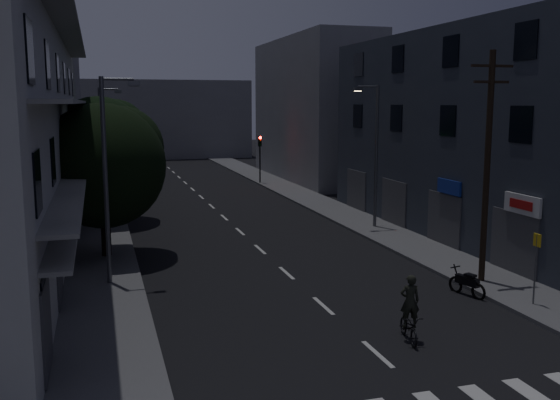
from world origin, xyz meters
TOP-DOWN VIEW (x-y plane):
  - ground at (0.00, 25.00)m, footprint 160.00×160.00m
  - sidewalk_left at (-7.50, 25.00)m, footprint 3.00×90.00m
  - sidewalk_right at (7.50, 25.00)m, footprint 3.00×90.00m
  - lane_markings at (0.00, 31.25)m, footprint 0.15×60.50m
  - building_right at (11.99, 14.00)m, footprint 6.19×28.00m
  - building_far_left at (-12.00, 48.00)m, footprint 6.00×20.00m
  - building_far_right at (12.00, 42.00)m, footprint 6.00×20.00m
  - building_far_end at (0.00, 70.00)m, footprint 24.00×8.00m
  - tree_near at (-7.23, 15.84)m, footprint 5.70×5.70m
  - tree_mid at (-7.32, 24.83)m, footprint 6.02×6.02m
  - tree_far at (-7.28, 35.69)m, footprint 5.29×5.29m
  - traffic_signal_far_right at (6.25, 39.59)m, footprint 0.28×0.37m
  - traffic_signal_far_left at (-6.36, 40.66)m, footprint 0.28×0.37m
  - street_lamp_left_near at (-7.13, 11.17)m, footprint 1.51×0.25m
  - street_lamp_right at (7.49, 18.62)m, footprint 1.51×0.25m
  - street_lamp_left_far at (-7.11, 29.55)m, footprint 1.51×0.25m
  - utility_pole at (7.02, 7.31)m, footprint 1.80×0.24m
  - bus_stop_sign at (7.03, 4.20)m, footprint 0.06×0.35m
  - motorcycle at (5.60, 6.14)m, footprint 0.70×1.71m
  - cyclist at (1.35, 2.68)m, footprint 0.87×1.71m

SIDE VIEW (x-z plane):
  - ground at x=0.00m, z-range 0.00..0.00m
  - lane_markings at x=0.00m, z-range 0.00..0.01m
  - sidewalk_left at x=-7.50m, z-range 0.00..0.15m
  - sidewalk_right at x=7.50m, z-range 0.00..0.15m
  - motorcycle at x=5.60m, z-range -0.12..1.00m
  - cyclist at x=1.35m, z-range -0.34..1.74m
  - bus_stop_sign at x=7.03m, z-range 0.63..3.15m
  - traffic_signal_far_right at x=6.25m, z-range 1.05..5.15m
  - traffic_signal_far_left at x=-6.36m, z-range 1.05..5.15m
  - tree_far at x=-7.28m, z-range 0.98..7.51m
  - tree_near at x=-7.23m, z-range 1.03..8.06m
  - street_lamp_left_near at x=-7.13m, z-range 0.60..8.60m
  - street_lamp_right at x=7.49m, z-range 0.60..8.60m
  - street_lamp_left_far at x=-7.11m, z-range 0.60..8.60m
  - tree_mid at x=-7.32m, z-range 1.07..8.48m
  - utility_pole at x=7.02m, z-range 0.37..9.37m
  - building_far_end at x=0.00m, z-range 0.00..10.00m
  - building_right at x=11.99m, z-range 0.00..11.00m
  - building_far_right at x=12.00m, z-range 0.00..13.00m
  - building_far_left at x=-12.00m, z-range 0.00..16.00m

